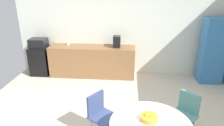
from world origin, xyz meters
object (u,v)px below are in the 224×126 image
at_px(coffee_maker, 117,42).
at_px(mini_fridge, 41,61).
at_px(locker_cabinet, 212,51).
at_px(microwave, 38,43).
at_px(chair_navy, 100,111).
at_px(fruit_bowl, 149,117).
at_px(chair_teal, 186,110).
at_px(mug_white, 68,43).

bearing_deg(coffee_maker, mini_fridge, 180.00).
bearing_deg(locker_cabinet, coffee_maker, 177.79).
bearing_deg(microwave, mini_fridge, 0.00).
relative_size(microwave, coffee_maker, 1.50).
distance_m(locker_cabinet, chair_navy, 3.71).
height_order(mini_fridge, fruit_bowl, fruit_bowl).
bearing_deg(chair_navy, chair_teal, 5.42).
height_order(chair_teal, fruit_bowl, fruit_bowl).
height_order(microwave, mug_white, microwave).
height_order(chair_navy, fruit_bowl, fruit_bowl).
xyz_separation_m(locker_cabinet, fruit_bowl, (-1.94, -2.99, -0.10)).
distance_m(chair_navy, fruit_bowl, 0.97).
bearing_deg(fruit_bowl, microwave, 133.67).
distance_m(locker_cabinet, fruit_bowl, 3.56).
bearing_deg(fruit_bowl, coffee_maker, 101.94).
xyz_separation_m(chair_teal, chair_navy, (-1.49, -0.14, 0.00)).
distance_m(chair_teal, chair_navy, 1.50).
distance_m(chair_teal, coffee_maker, 2.85).
distance_m(fruit_bowl, coffee_maker, 3.17).
height_order(microwave, coffee_maker, coffee_maker).
bearing_deg(coffee_maker, microwave, 180.00).
relative_size(locker_cabinet, fruit_bowl, 6.95).
height_order(chair_navy, mug_white, mug_white).
distance_m(locker_cabinet, chair_teal, 2.68).
relative_size(microwave, mug_white, 3.72).
bearing_deg(coffee_maker, chair_teal, -60.96).
distance_m(mini_fridge, mug_white, 1.01).
xyz_separation_m(mini_fridge, mug_white, (0.85, 0.09, 0.53)).
xyz_separation_m(mini_fridge, chair_teal, (3.65, -2.44, 0.10)).
bearing_deg(mug_white, fruit_bowl, -56.63).
xyz_separation_m(fruit_bowl, mug_white, (-2.09, 3.18, 0.15)).
xyz_separation_m(mug_white, coffee_maker, (1.44, -0.09, 0.11)).
bearing_deg(microwave, chair_teal, -33.81).
height_order(locker_cabinet, chair_navy, locker_cabinet).
distance_m(mini_fridge, microwave, 0.55).
bearing_deg(chair_navy, microwave, 129.82).
xyz_separation_m(chair_navy, mug_white, (-1.30, 2.68, 0.43)).
xyz_separation_m(mini_fridge, microwave, (0.00, 0.00, 0.55)).
bearing_deg(chair_navy, mug_white, 115.95).
height_order(locker_cabinet, chair_teal, locker_cabinet).
distance_m(mug_white, coffee_maker, 1.45).
height_order(chair_teal, mug_white, mug_white).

